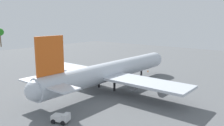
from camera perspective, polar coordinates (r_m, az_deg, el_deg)
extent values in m
plane|color=slate|center=(75.40, 0.00, -6.01)|extent=(243.50, 243.50, 0.00)
cylinder|color=silver|center=(74.02, 0.00, -1.90)|extent=(55.51, 5.86, 5.86)
sphere|color=silver|center=(96.72, 10.47, 0.87)|extent=(5.75, 5.75, 5.75)
sphere|color=silver|center=(56.06, -18.39, -6.52)|extent=(4.98, 4.98, 4.98)
cube|color=#D85919|center=(56.82, -15.06, 1.77)|extent=(7.77, 0.50, 9.38)
cube|color=silver|center=(53.91, -12.74, -5.93)|extent=(5.00, 8.80, 0.36)
cube|color=silver|center=(61.37, -18.18, -4.19)|extent=(5.00, 8.80, 0.36)
cube|color=silver|center=(64.04, 8.38, -4.80)|extent=(9.44, 25.04, 0.70)
cube|color=silver|center=(81.94, -9.00, -1.44)|extent=(9.44, 25.04, 0.70)
cylinder|color=gray|center=(67.19, 6.03, -5.41)|extent=(4.69, 2.46, 2.46)
cylinder|color=gray|center=(62.83, 13.15, -6.77)|extent=(4.69, 2.46, 2.46)
cylinder|color=gray|center=(80.25, -6.64, -2.79)|extent=(4.69, 2.46, 2.46)
cylinder|color=gray|center=(87.00, -10.90, -1.87)|extent=(4.69, 2.46, 2.46)
cylinder|color=black|center=(89.07, 7.26, -2.65)|extent=(0.70, 0.70, 2.61)
cylinder|color=black|center=(71.01, 0.60, -5.97)|extent=(0.70, 0.70, 2.61)
cylinder|color=black|center=(75.06, -3.26, -5.07)|extent=(0.70, 0.70, 2.61)
cube|color=silver|center=(50.81, -11.32, -13.07)|extent=(2.40, 1.82, 1.61)
cube|color=white|center=(51.80, -13.14, -12.96)|extent=(2.90, 3.15, 1.12)
cylinder|color=black|center=(50.29, -12.10, -14.36)|extent=(0.60, 1.01, 0.97)
cylinder|color=black|center=(52.11, -10.77, -13.40)|extent=(0.60, 1.01, 0.97)
cylinder|color=black|center=(51.42, -14.37, -13.88)|extent=(0.60, 1.01, 0.97)
cylinder|color=black|center=(53.20, -12.98, -12.97)|extent=(0.60, 1.01, 0.97)
cone|color=orange|center=(98.71, 8.88, -1.95)|extent=(0.51, 0.51, 0.73)
cylinder|color=#51381E|center=(210.88, -25.83, 5.02)|extent=(0.82, 0.82, 10.24)
sphere|color=#278221|center=(210.46, -25.98, 6.90)|extent=(6.08, 6.08, 6.08)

